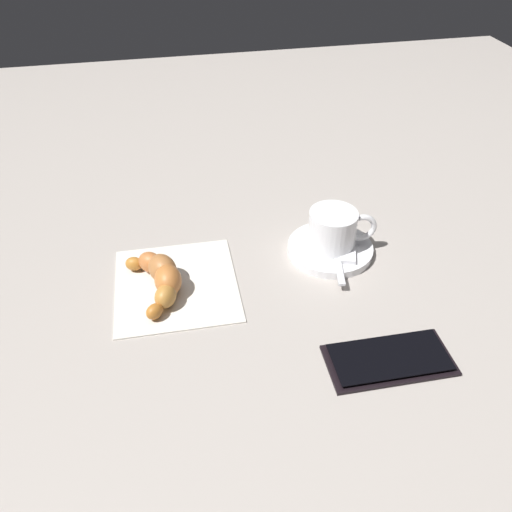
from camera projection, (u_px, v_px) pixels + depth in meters
ground_plane at (261, 258)px, 0.73m from camera, size 1.80×1.80×0.00m
saucer at (330, 249)px, 0.74m from camera, size 0.12×0.12×0.01m
espresso_cup at (334, 229)px, 0.71m from camera, size 0.10×0.07×0.06m
teaspoon at (334, 243)px, 0.73m from camera, size 0.04×0.13×0.01m
sugar_packet at (347, 248)px, 0.72m from camera, size 0.04×0.07×0.01m
napkin at (176, 284)px, 0.68m from camera, size 0.16×0.17×0.00m
croissant at (161, 277)px, 0.67m from camera, size 0.08×0.12×0.04m
cell_phone at (389, 359)px, 0.58m from camera, size 0.14×0.07×0.01m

